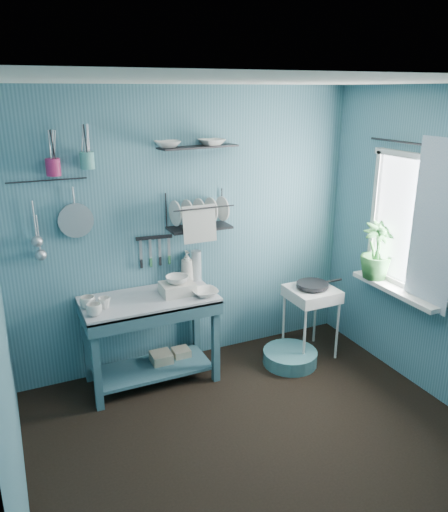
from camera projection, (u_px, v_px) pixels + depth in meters
name	position (u px, v px, depth m)	size (l,w,h in m)	color
floor	(267.00, 449.00, 3.59)	(3.20, 3.20, 0.00)	black
ceiling	(279.00, 82.00, 2.80)	(3.20, 3.20, 0.00)	silver
wall_back	(189.00, 231.00, 4.49)	(3.20, 3.20, 0.00)	#3B6A7A
wall_left	(1.00, 336.00, 2.57)	(3.00, 3.00, 0.00)	#3B6A7A
work_counter	(151.00, 340.00, 4.32)	(1.12, 0.56, 0.79)	#2D535F
mug_left	(94.00, 310.00, 3.85)	(0.12, 0.12, 0.10)	silver
mug_mid	(104.00, 303.00, 3.97)	(0.10, 0.10, 0.09)	silver
mug_right	(88.00, 302.00, 3.98)	(0.12, 0.12, 0.10)	silver
wash_tub	(177.00, 288.00, 4.26)	(0.28, 0.22, 0.10)	beige
tub_bowl	(177.00, 280.00, 4.23)	(0.20, 0.20, 0.06)	silver
soap_bottle	(187.00, 267.00, 4.48)	(0.12, 0.12, 0.30)	beige
water_bottle	(196.00, 266.00, 4.54)	(0.09, 0.09, 0.28)	#9EA9B0
counter_bowl	(205.00, 293.00, 4.23)	(0.22, 0.22, 0.05)	silver
hotplate_stand	(310.00, 321.00, 4.79)	(0.43, 0.43, 0.68)	silver
frying_pan	(312.00, 285.00, 4.67)	(0.30, 0.30, 0.04)	black
knife_strip	(154.00, 237.00, 4.34)	(0.32, 0.02, 0.03)	black
dish_rack	(199.00, 211.00, 4.33)	(0.55, 0.24, 0.32)	black
upper_shelf	(198.00, 147.00, 4.19)	(0.70, 0.18, 0.01)	black
shelf_bowl_left	(167.00, 144.00, 4.07)	(0.22, 0.22, 0.05)	silver
shelf_bowl_right	(212.00, 142.00, 4.23)	(0.22, 0.22, 0.05)	silver
utensil_cup_magenta	(53.00, 167.00, 3.78)	(0.11, 0.11, 0.13)	#A21E51
utensil_cup_teal	(87.00, 160.00, 3.87)	(0.11, 0.11, 0.13)	teal
colander	(76.00, 220.00, 3.99)	(0.28, 0.28, 0.03)	#AEAFB6
ladle_outer	(34.00, 220.00, 3.87)	(0.01, 0.01, 0.30)	#AEAFB6
ladle_inner	(38.00, 234.00, 3.91)	(0.01, 0.01, 0.30)	#AEAFB6
hook_rail	(47.00, 180.00, 3.83)	(0.01, 0.01, 0.60)	black
window_glass	(411.00, 223.00, 4.16)	(1.10, 1.10, 0.00)	white
windowsill	(395.00, 290.00, 4.31)	(0.16, 0.95, 0.04)	silver
curtain	(434.00, 227.00, 3.86)	(1.35, 1.35, 0.00)	silver
curtain_rod	(416.00, 144.00, 3.94)	(0.02, 0.02, 1.05)	black
potted_plant	(377.00, 251.00, 4.46)	(0.29, 0.29, 0.51)	#26602A
storage_tin_large	(162.00, 364.00, 4.49)	(0.18, 0.18, 0.22)	gray
storage_tin_small	(181.00, 359.00, 4.60)	(0.15, 0.15, 0.20)	gray
floor_basin	(290.00, 357.00, 4.69)	(0.51, 0.51, 0.13)	#3F767C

